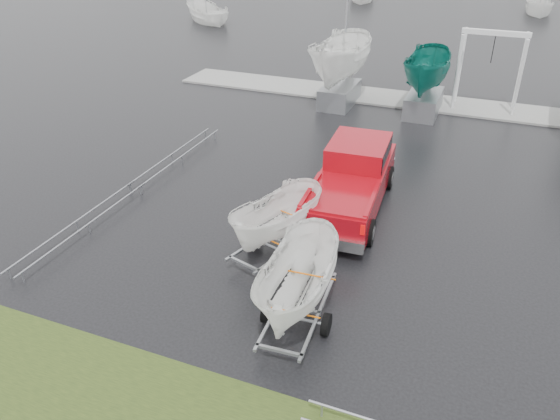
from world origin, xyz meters
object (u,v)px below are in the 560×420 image
(trailer_hitched, at_px, (300,237))
(trailer_parked, at_px, (278,184))
(boat_hoist, at_px, (491,60))
(pickup_truck, at_px, (353,176))

(trailer_hitched, bearing_deg, trailer_parked, 117.71)
(trailer_hitched, relative_size, boat_hoist, 1.19)
(pickup_truck, xyz_separation_m, boat_hoist, (3.70, 12.79, 1.53))
(pickup_truck, distance_m, trailer_parked, 4.37)
(trailer_parked, relative_size, boat_hoist, 1.08)
(trailer_hitched, bearing_deg, boat_hoist, 76.94)
(pickup_truck, relative_size, trailer_parked, 1.50)
(trailer_parked, bearing_deg, trailer_hitched, -42.21)
(trailer_hitched, height_order, boat_hoist, trailer_hitched)
(trailer_hitched, distance_m, boat_hoist, 19.87)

